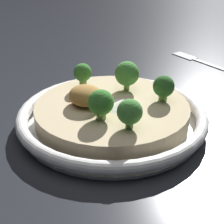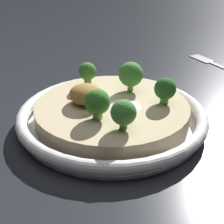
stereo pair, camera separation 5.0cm
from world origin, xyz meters
TOP-DOWN VIEW (x-y plane):
  - ground_plane at (0.00, 0.00)m, footprint 6.00×6.00m
  - risotto_bowl at (0.00, 0.00)m, footprint 0.28×0.28m
  - cheese_sprinkle at (0.02, 0.01)m, footprint 0.05×0.05m
  - crispy_onion_garnish at (-0.03, -0.03)m, footprint 0.05×0.05m
  - broccoli_back_right at (0.05, 0.06)m, footprint 0.03×0.03m
  - broccoli_right at (0.06, -0.03)m, footprint 0.03×0.03m
  - broccoli_back at (-0.02, 0.05)m, footprint 0.04×0.04m
  - broccoli_front_right at (0.02, -0.04)m, footprint 0.03×0.03m
  - broccoli_back_left at (-0.08, 0.01)m, footprint 0.03×0.03m
  - fork_utensil at (-0.05, 0.34)m, footprint 0.19×0.05m

SIDE VIEW (x-z plane):
  - ground_plane at x=0.00m, z-range 0.00..0.00m
  - fork_utensil at x=-0.05m, z-range 0.00..0.00m
  - risotto_bowl at x=0.00m, z-range 0.00..0.03m
  - cheese_sprinkle at x=0.02m, z-range 0.03..0.05m
  - crispy_onion_garnish at x=-0.03m, z-range 0.03..0.06m
  - broccoli_back_right at x=0.05m, z-range 0.04..0.08m
  - broccoli_right at x=0.06m, z-range 0.04..0.08m
  - broccoli_front_right at x=0.02m, z-range 0.04..0.08m
  - broccoli_back_left at x=-0.08m, z-range 0.04..0.08m
  - broccoli_back at x=-0.02m, z-range 0.04..0.08m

